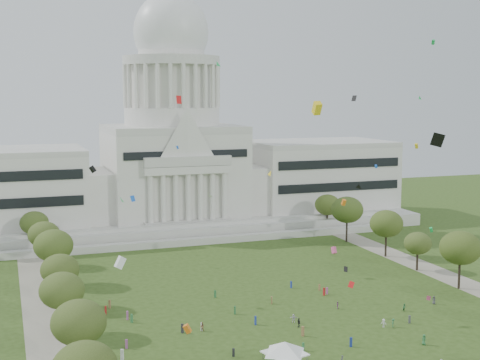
# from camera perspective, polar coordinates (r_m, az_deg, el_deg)

# --- Properties ---
(ground) EXTENTS (400.00, 400.00, 0.00)m
(ground) POSITION_cam_1_polar(r_m,az_deg,el_deg) (128.37, 6.90, -13.15)
(ground) COLOR #304716
(ground) RESTS_ON ground
(capitol) EXTENTS (160.00, 64.50, 91.30)m
(capitol) POSITION_cam_1_polar(r_m,az_deg,el_deg) (228.71, -5.74, 1.64)
(capitol) COLOR beige
(capitol) RESTS_ON ground
(path_left) EXTENTS (8.00, 160.00, 0.04)m
(path_left) POSITION_cam_1_polar(r_m,az_deg,el_deg) (144.75, -16.45, -11.00)
(path_left) COLOR gray
(path_left) RESTS_ON ground
(path_right) EXTENTS (8.00, 160.00, 0.04)m
(path_right) POSITION_cam_1_polar(r_m,az_deg,el_deg) (176.96, 16.65, -7.65)
(path_right) COLOR gray
(path_right) RESTS_ON ground
(row_tree_l_1) EXTENTS (8.86, 8.86, 12.59)m
(row_tree_l_1) POSITION_cam_1_polar(r_m,az_deg,el_deg) (110.97, -13.60, -11.73)
(row_tree_l_1) COLOR black
(row_tree_l_1) RESTS_ON ground
(row_tree_l_2) EXTENTS (8.42, 8.42, 11.97)m
(row_tree_l_2) POSITION_cam_1_polar(r_m,az_deg,el_deg) (130.30, -14.96, -9.10)
(row_tree_l_2) COLOR black
(row_tree_l_2) RESTS_ON ground
(row_tree_r_2) EXTENTS (9.55, 9.55, 13.58)m
(row_tree_r_2) POSITION_cam_1_polar(r_m,az_deg,el_deg) (162.72, 18.29, -5.52)
(row_tree_r_2) COLOR black
(row_tree_r_2) RESTS_ON ground
(row_tree_l_3) EXTENTS (8.12, 8.12, 11.55)m
(row_tree_l_3) POSITION_cam_1_polar(r_m,az_deg,el_deg) (146.43, -15.12, -7.40)
(row_tree_l_3) COLOR black
(row_tree_l_3) RESTS_ON ground
(row_tree_r_3) EXTENTS (7.01, 7.01, 9.98)m
(row_tree_r_3) POSITION_cam_1_polar(r_m,az_deg,el_deg) (176.81, 14.93, -5.24)
(row_tree_r_3) COLOR black
(row_tree_r_3) RESTS_ON ground
(row_tree_l_4) EXTENTS (9.29, 9.29, 13.21)m
(row_tree_l_4) POSITION_cam_1_polar(r_m,az_deg,el_deg) (164.11, -15.64, -5.41)
(row_tree_l_4) COLOR black
(row_tree_l_4) RESTS_ON ground
(row_tree_r_4) EXTENTS (9.19, 9.19, 13.06)m
(row_tree_r_4) POSITION_cam_1_polar(r_m,az_deg,el_deg) (189.30, 12.38, -3.66)
(row_tree_r_4) COLOR black
(row_tree_r_4) RESTS_ON ground
(row_tree_l_5) EXTENTS (8.33, 8.33, 11.85)m
(row_tree_l_5) POSITION_cam_1_polar(r_m,az_deg,el_deg) (182.41, -16.39, -4.48)
(row_tree_l_5) COLOR black
(row_tree_l_5) RESTS_ON ground
(row_tree_r_5) EXTENTS (9.82, 9.82, 13.96)m
(row_tree_r_5) POSITION_cam_1_polar(r_m,az_deg,el_deg) (205.66, 9.13, -2.53)
(row_tree_r_5) COLOR black
(row_tree_r_5) RESTS_ON ground
(row_tree_l_6) EXTENTS (8.19, 8.19, 11.64)m
(row_tree_l_6) POSITION_cam_1_polar(r_m,az_deg,el_deg) (200.15, -17.15, -3.52)
(row_tree_l_6) COLOR black
(row_tree_l_6) RESTS_ON ground
(row_tree_r_6) EXTENTS (8.42, 8.42, 11.97)m
(row_tree_r_6) POSITION_cam_1_polar(r_m,az_deg,el_deg) (222.67, 7.47, -2.12)
(row_tree_r_6) COLOR black
(row_tree_r_6) RESTS_ON ground
(event_tent) EXTENTS (10.12, 10.12, 4.62)m
(event_tent) POSITION_cam_1_polar(r_m,az_deg,el_deg) (113.19, 3.84, -14.05)
(event_tent) COLOR #4C4C4C
(event_tent) RESTS_ON ground
(person_0) EXTENTS (1.01, 1.02, 1.78)m
(person_0) POSITION_cam_1_polar(r_m,az_deg,el_deg) (151.60, 16.22, -9.81)
(person_0) COLOR #4C4C51
(person_0) RESTS_ON ground
(person_2) EXTENTS (0.91, 0.73, 1.63)m
(person_2) POSITION_cam_1_polar(r_m,az_deg,el_deg) (145.36, 13.86, -10.51)
(person_2) COLOR #33723F
(person_2) RESTS_ON ground
(person_3) EXTENTS (1.14, 1.19, 1.69)m
(person_3) POSITION_cam_1_polar(r_m,az_deg,el_deg) (134.95, 12.15, -11.85)
(person_3) COLOR silver
(person_3) RESTS_ON ground
(person_4) EXTENTS (0.63, 1.09, 1.83)m
(person_4) POSITION_cam_1_polar(r_m,az_deg,el_deg) (132.66, 5.04, -12.02)
(person_4) COLOR #26262B
(person_4) RESTS_ON ground
(person_5) EXTENTS (1.75, 1.29, 1.76)m
(person_5) POSITION_cam_1_polar(r_m,az_deg,el_deg) (135.02, 4.59, -11.68)
(person_5) COLOR silver
(person_5) RESTS_ON ground
(person_6) EXTENTS (0.81, 1.06, 1.95)m
(person_6) POSITION_cam_1_polar(r_m,az_deg,el_deg) (127.84, 15.43, -13.00)
(person_6) COLOR #33723F
(person_6) RESTS_ON ground
(person_8) EXTENTS (0.98, 0.78, 1.75)m
(person_8) POSITION_cam_1_polar(r_m,az_deg,el_deg) (130.29, -3.25, -12.39)
(person_8) COLOR olive
(person_8) RESTS_ON ground
(person_9) EXTENTS (1.14, 1.18, 1.68)m
(person_9) POSITION_cam_1_polar(r_m,az_deg,el_deg) (135.48, 12.95, -11.80)
(person_9) COLOR #33723F
(person_9) RESTS_ON ground
(person_10) EXTENTS (0.79, 1.04, 1.58)m
(person_10) POSITION_cam_1_polar(r_m,az_deg,el_deg) (144.17, 8.33, -10.53)
(person_10) COLOR #994C8C
(person_10) RESTS_ON ground
(distant_crowd) EXTENTS (62.30, 37.52, 1.92)m
(distant_crowd) POSITION_cam_1_polar(r_m,az_deg,el_deg) (135.00, -1.26, -11.67)
(distant_crowd) COLOR olive
(distant_crowd) RESTS_ON ground
(kite_swarm) EXTENTS (82.31, 103.38, 64.08)m
(kite_swarm) POSITION_cam_1_polar(r_m,az_deg,el_deg) (131.37, 7.24, 0.08)
(kite_swarm) COLOR blue
(kite_swarm) RESTS_ON ground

